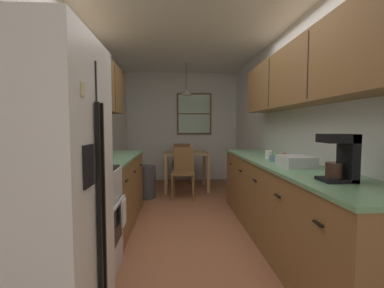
{
  "coord_description": "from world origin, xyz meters",
  "views": [
    {
      "loc": [
        -0.17,
        -2.73,
        1.28
      ],
      "look_at": [
        0.09,
        1.37,
        1.01
      ],
      "focal_mm": 24.84,
      "sensor_mm": 36.0,
      "label": 1
    }
  ],
  "objects_px": {
    "refrigerator": "(38,193)",
    "dining_table": "(186,158)",
    "stove_range": "(78,222)",
    "trash_bin": "(146,182)",
    "mug_by_coffeemaker": "(269,155)",
    "storage_canister": "(96,155)",
    "dining_chair_near": "(184,170)",
    "fruit_bowl": "(280,158)",
    "dining_chair_far": "(182,161)",
    "microwave_over_range": "(60,85)",
    "coffee_maker": "(341,157)",
    "dish_rack": "(296,161)"
  },
  "relations": [
    {
      "from": "dining_chair_far",
      "to": "dish_rack",
      "type": "height_order",
      "value": "dish_rack"
    },
    {
      "from": "dining_table",
      "to": "storage_canister",
      "type": "height_order",
      "value": "storage_canister"
    },
    {
      "from": "dining_chair_far",
      "to": "coffee_maker",
      "type": "relative_size",
      "value": 2.72
    },
    {
      "from": "refrigerator",
      "to": "stove_range",
      "type": "bearing_deg",
      "value": 92.79
    },
    {
      "from": "coffee_maker",
      "to": "trash_bin",
      "type": "bearing_deg",
      "value": 119.38
    },
    {
      "from": "refrigerator",
      "to": "dining_table",
      "type": "xyz_separation_m",
      "value": [
        1.02,
        3.81,
        -0.26
      ]
    },
    {
      "from": "dining_chair_far",
      "to": "microwave_over_range",
      "type": "bearing_deg",
      "value": -106.3
    },
    {
      "from": "dining_chair_far",
      "to": "fruit_bowl",
      "type": "height_order",
      "value": "fruit_bowl"
    },
    {
      "from": "stove_range",
      "to": "dining_table",
      "type": "distance_m",
      "value": 3.29
    },
    {
      "from": "storage_canister",
      "to": "fruit_bowl",
      "type": "height_order",
      "value": "storage_canister"
    },
    {
      "from": "dining_table",
      "to": "dining_chair_near",
      "type": "bearing_deg",
      "value": -96.95
    },
    {
      "from": "stove_range",
      "to": "refrigerator",
      "type": "bearing_deg",
      "value": -87.21
    },
    {
      "from": "dining_chair_far",
      "to": "trash_bin",
      "type": "xyz_separation_m",
      "value": [
        -0.68,
        -1.25,
        -0.21
      ]
    },
    {
      "from": "dining_chair_far",
      "to": "fruit_bowl",
      "type": "xyz_separation_m",
      "value": [
        1.0,
        -3.17,
        0.44
      ]
    },
    {
      "from": "dining_chair_near",
      "to": "storage_canister",
      "type": "bearing_deg",
      "value": -117.3
    },
    {
      "from": "dining_chair_far",
      "to": "dish_rack",
      "type": "relative_size",
      "value": 2.65
    },
    {
      "from": "dining_chair_near",
      "to": "trash_bin",
      "type": "distance_m",
      "value": 0.71
    },
    {
      "from": "coffee_maker",
      "to": "dining_chair_far",
      "type": "bearing_deg",
      "value": 103.3
    },
    {
      "from": "dining_chair_far",
      "to": "dish_rack",
      "type": "distance_m",
      "value": 3.7
    },
    {
      "from": "refrigerator",
      "to": "stove_range",
      "type": "relative_size",
      "value": 1.63
    },
    {
      "from": "stove_range",
      "to": "dining_table",
      "type": "bearing_deg",
      "value": 71.28
    },
    {
      "from": "dining_chair_far",
      "to": "storage_canister",
      "type": "distance_m",
      "value": 3.33
    },
    {
      "from": "microwave_over_range",
      "to": "storage_canister",
      "type": "xyz_separation_m",
      "value": [
        0.11,
        0.58,
        -0.64
      ]
    },
    {
      "from": "stove_range",
      "to": "microwave_over_range",
      "type": "xyz_separation_m",
      "value": [
        -0.11,
        0.0,
        1.15
      ]
    },
    {
      "from": "storage_canister",
      "to": "dish_rack",
      "type": "bearing_deg",
      "value": -10.77
    },
    {
      "from": "fruit_bowl",
      "to": "dining_chair_near",
      "type": "bearing_deg",
      "value": 117.43
    },
    {
      "from": "dining_chair_near",
      "to": "storage_canister",
      "type": "relative_size",
      "value": 5.42
    },
    {
      "from": "storage_canister",
      "to": "dining_chair_far",
      "type": "bearing_deg",
      "value": 72.66
    },
    {
      "from": "microwave_over_range",
      "to": "coffee_maker",
      "type": "relative_size",
      "value": 1.7
    },
    {
      "from": "stove_range",
      "to": "dining_chair_near",
      "type": "bearing_deg",
      "value": 68.53
    },
    {
      "from": "coffee_maker",
      "to": "dish_rack",
      "type": "distance_m",
      "value": 0.72
    },
    {
      "from": "refrigerator",
      "to": "mug_by_coffeemaker",
      "type": "height_order",
      "value": "refrigerator"
    },
    {
      "from": "refrigerator",
      "to": "dining_table",
      "type": "distance_m",
      "value": 3.95
    },
    {
      "from": "refrigerator",
      "to": "trash_bin",
      "type": "height_order",
      "value": "refrigerator"
    },
    {
      "from": "stove_range",
      "to": "fruit_bowl",
      "type": "distance_m",
      "value": 2.11
    },
    {
      "from": "refrigerator",
      "to": "storage_canister",
      "type": "relative_size",
      "value": 10.82
    },
    {
      "from": "storage_canister",
      "to": "mug_by_coffeemaker",
      "type": "bearing_deg",
      "value": 6.4
    },
    {
      "from": "dining_chair_far",
      "to": "coffee_maker",
      "type": "bearing_deg",
      "value": -76.7
    },
    {
      "from": "storage_canister",
      "to": "coffee_maker",
      "type": "height_order",
      "value": "coffee_maker"
    },
    {
      "from": "storage_canister",
      "to": "dining_chair_near",
      "type": "bearing_deg",
      "value": 62.7
    },
    {
      "from": "trash_bin",
      "to": "mug_by_coffeemaker",
      "type": "bearing_deg",
      "value": -45.72
    },
    {
      "from": "dining_chair_far",
      "to": "dining_chair_near",
      "type": "bearing_deg",
      "value": -90.01
    },
    {
      "from": "trash_bin",
      "to": "mug_by_coffeemaker",
      "type": "distance_m",
      "value": 2.45
    },
    {
      "from": "dining_chair_near",
      "to": "coffee_maker",
      "type": "xyz_separation_m",
      "value": [
        1.0,
        -2.99,
        0.57
      ]
    },
    {
      "from": "refrigerator",
      "to": "dining_table",
      "type": "relative_size",
      "value": 2.07
    },
    {
      "from": "dining_table",
      "to": "coffee_maker",
      "type": "height_order",
      "value": "coffee_maker"
    },
    {
      "from": "storage_canister",
      "to": "dining_table",
      "type": "bearing_deg",
      "value": 67.27
    },
    {
      "from": "microwave_over_range",
      "to": "dining_chair_far",
      "type": "relative_size",
      "value": 0.63
    },
    {
      "from": "stove_range",
      "to": "fruit_bowl",
      "type": "xyz_separation_m",
      "value": [
        1.98,
        0.56,
        0.46
      ]
    },
    {
      "from": "dining_table",
      "to": "dining_chair_far",
      "type": "relative_size",
      "value": 0.96
    }
  ]
}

